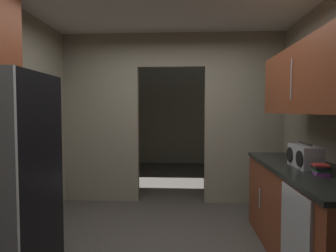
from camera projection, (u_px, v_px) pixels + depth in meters
name	position (u px, v px, depth m)	size (l,w,h in m)	color
kitchen_overhead_slab	(167.00, 1.00, 3.25)	(3.82, 7.57, 0.06)	silver
kitchen_partition	(172.00, 113.00, 4.56)	(3.42, 0.12, 2.64)	gray
adjoining_room_shell	(176.00, 116.00, 6.84)	(3.42, 3.49, 2.64)	gray
refrigerator	(0.00, 180.00, 2.36)	(0.72, 0.77, 1.75)	black
lower_cabinet_run	(308.00, 216.00, 2.73)	(0.69, 2.05, 0.91)	brown
dishwasher	(295.00, 246.00, 2.17)	(0.02, 0.56, 0.85)	#B7BABC
upper_cabinet_counterside	(312.00, 79.00, 2.66)	(0.36, 1.85, 0.64)	brown
boombox	(305.00, 156.00, 2.73)	(0.20, 0.41, 0.23)	#B2B2B7
book_stack	(321.00, 170.00, 2.40)	(0.14, 0.15, 0.09)	#8C3893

